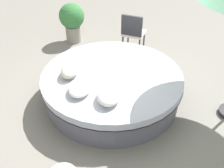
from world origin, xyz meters
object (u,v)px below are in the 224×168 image
at_px(round_bed, 112,86).
at_px(throw_pillow_1, 80,87).
at_px(throw_pillow_0, 70,70).
at_px(patio_chair, 133,31).
at_px(throw_pillow_2, 109,94).
at_px(planter, 72,20).

xyz_separation_m(round_bed, throw_pillow_1, (-0.60, 0.44, 0.37)).
xyz_separation_m(throw_pillow_0, patio_chair, (2.15, -0.97, -0.13)).
bearing_deg(throw_pillow_1, patio_chair, -14.17).
xyz_separation_m(round_bed, throw_pillow_0, (-0.15, 0.75, 0.39)).
relative_size(throw_pillow_0, throw_pillow_1, 0.92).
relative_size(throw_pillow_0, throw_pillow_2, 0.91).
bearing_deg(throw_pillow_0, throw_pillow_2, -125.46).
distance_m(round_bed, planter, 2.72).
distance_m(throw_pillow_0, patio_chair, 2.36).
bearing_deg(round_bed, patio_chair, -6.04).
bearing_deg(planter, patio_chair, -100.08).
xyz_separation_m(throw_pillow_0, throw_pillow_2, (-0.59, -0.83, -0.00)).
distance_m(throw_pillow_2, planter, 3.38).
bearing_deg(planter, throw_pillow_2, -153.66).
relative_size(throw_pillow_1, planter, 0.53).
bearing_deg(throw_pillow_1, planter, 18.81).
distance_m(throw_pillow_0, planter, 2.54).
bearing_deg(planter, round_bed, -148.10).
xyz_separation_m(throw_pillow_0, planter, (2.44, 0.68, -0.06)).
distance_m(round_bed, patio_chair, 2.03).
xyz_separation_m(patio_chair, planter, (0.29, 1.64, 0.07)).
xyz_separation_m(round_bed, planter, (2.30, 1.43, 0.33)).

